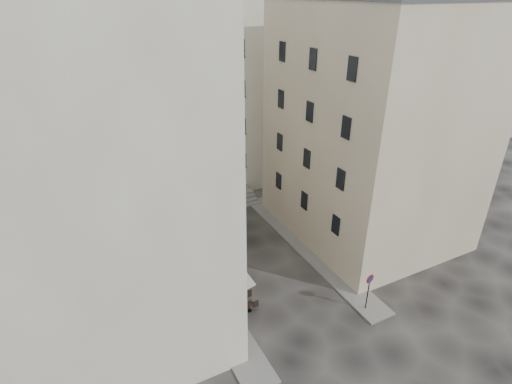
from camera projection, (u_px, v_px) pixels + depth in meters
ground at (275, 285)px, 28.06m from camera, size 90.00×90.00×0.00m
sidewalk_left at (195, 271)px, 29.41m from camera, size 2.00×22.00×0.12m
sidewalk_right at (305, 246)px, 32.22m from camera, size 2.00×18.00×0.12m
building_left at (82, 161)px, 21.55m from camera, size 12.20×16.20×20.60m
building_right at (374, 124)px, 30.83m from camera, size 12.20×14.20×18.60m
building_back at (172, 97)px, 38.54m from camera, size 18.20×10.20×18.60m
cafe_storefront at (211, 273)px, 26.27m from camera, size 1.74×7.30×3.50m
stone_steps at (210, 204)px, 37.88m from camera, size 9.00×3.15×0.80m
bollard_near at (238, 303)px, 25.72m from camera, size 0.12×0.12×0.98m
bollard_mid at (218, 272)px, 28.50m from camera, size 0.12×0.12×0.98m
bollard_far at (201, 247)px, 31.29m from camera, size 0.12×0.12×0.98m
no_parking_sign at (369, 285)px, 25.05m from camera, size 0.64×0.13×2.81m
bistro_table_a at (249, 306)px, 25.62m from camera, size 1.14×0.54×0.80m
bistro_table_b at (241, 296)px, 26.36m from camera, size 1.32×0.62×0.92m
bistro_table_c at (219, 278)px, 28.08m from camera, size 1.25×0.59×0.88m
bistro_table_d at (217, 265)px, 29.44m from camera, size 1.14×0.53×0.80m
bistro_table_e at (208, 257)px, 30.12m from camera, size 1.41×0.66×0.99m
pedestrian at (240, 286)px, 26.63m from camera, size 0.75×0.61×1.77m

